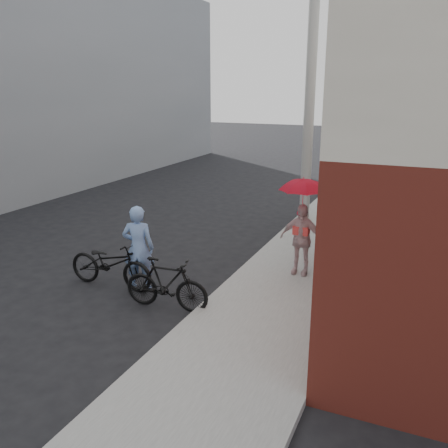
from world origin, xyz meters
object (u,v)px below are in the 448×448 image
Objects in this scene: utility_pole at (310,96)px; planter at (352,264)px; bike_left at (110,263)px; bike_right at (166,284)px; officer at (138,248)px; kimono_woman at (301,239)px.

utility_pole is 17.73× the size of planter.
bike_right is at bearing -105.82° from bike_left.
planter is (2.68, 2.92, -0.24)m from bike_right.
bike_right is (0.92, -0.55, -0.36)m from officer.
bike_left is at bearing -110.57° from utility_pole.
kimono_woman is (0.98, -4.15, -2.66)m from utility_pole.
utility_pole is 5.14m from planter.
planter is (3.60, 2.37, -0.60)m from officer.
planter is at bearing -59.40° from bike_left.
kimono_woman is (3.23, 1.85, 0.36)m from bike_left.
utility_pole is at bearing 103.63° from kimono_woman.
bike_right is at bearing 130.53° from officer.
officer is 1.13m from bike_right.
utility_pole is at bearing 118.67° from planter.
bike_right is 3.91× the size of planter.
bike_right is 2.88m from kimono_woman.
officer reaches higher than kimono_woman.
officer is at bearing -74.92° from bike_left.
officer is at bearing 54.26° from bike_right.
officer is 0.67m from bike_left.
kimono_woman is 1.29m from planter.
officer reaches higher than bike_right.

